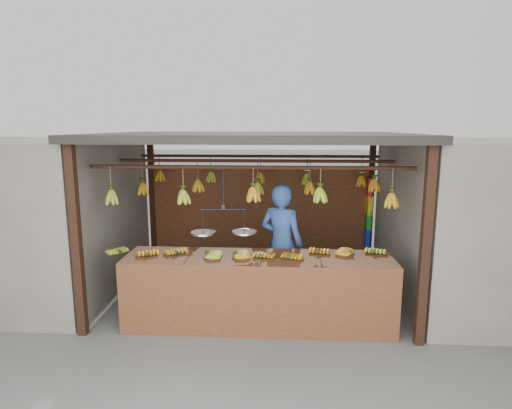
{
  "coord_description": "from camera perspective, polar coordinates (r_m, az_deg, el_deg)",
  "views": [
    {
      "loc": [
        0.38,
        -6.2,
        2.5
      ],
      "look_at": [
        0.0,
        0.3,
        1.3
      ],
      "focal_mm": 30.0,
      "sensor_mm": 36.0,
      "label": 1
    }
  ],
  "objects": [
    {
      "name": "vendor",
      "position": [
        6.07,
        3.41,
        -5.28
      ],
      "size": [
        0.74,
        0.62,
        1.72
      ],
      "primitive_type": "imported",
      "rotation": [
        0.0,
        0.0,
        2.74
      ],
      "color": "#3359A5",
      "rests_on": "ground"
    },
    {
      "name": "ground",
      "position": [
        6.7,
        -0.15,
        -11.48
      ],
      "size": [
        80.0,
        80.0,
        0.0
      ],
      "primitive_type": "plane",
      "color": "#5B5B57"
    },
    {
      "name": "neighbor_left",
      "position": [
        7.49,
        -28.82,
        -1.25
      ],
      "size": [
        3.0,
        3.0,
        2.3
      ],
      "primitive_type": "cube",
      "color": "slate",
      "rests_on": "ground"
    },
    {
      "name": "bag_bundles",
      "position": [
        7.86,
        14.73,
        -1.03
      ],
      "size": [
        0.08,
        0.26,
        1.24
      ],
      "color": "red",
      "rests_on": "ground"
    },
    {
      "name": "neighbor_right",
      "position": [
        7.12,
        30.18,
        -1.93
      ],
      "size": [
        3.0,
        3.0,
        2.3
      ],
      "primitive_type": "cube",
      "color": "slate",
      "rests_on": "ground"
    },
    {
      "name": "stall",
      "position": [
        6.56,
        0.01,
        5.82
      ],
      "size": [
        4.3,
        3.3,
        2.4
      ],
      "color": "black",
      "rests_on": "ground"
    },
    {
      "name": "balance_scale",
      "position": [
        5.41,
        -4.32,
        -3.35
      ],
      "size": [
        0.81,
        0.37,
        0.84
      ],
      "color": "black",
      "rests_on": "ground"
    },
    {
      "name": "counter",
      "position": [
        5.3,
        0.18,
        -9.32
      ],
      "size": [
        3.56,
        0.76,
        0.96
      ],
      "color": "brown",
      "rests_on": "ground"
    },
    {
      "name": "hanging_bananas",
      "position": [
        6.26,
        -0.05,
        2.42
      ],
      "size": [
        3.63,
        2.21,
        0.37
      ],
      "color": "#92A523",
      "rests_on": "ground"
    }
  ]
}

